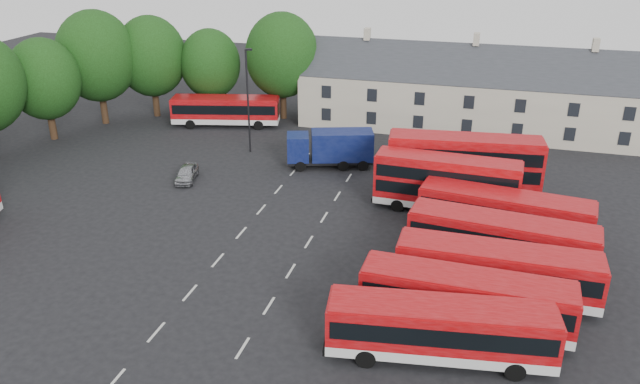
{
  "coord_description": "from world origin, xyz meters",
  "views": [
    {
      "loc": [
        16.0,
        -34.23,
        20.48
      ],
      "look_at": [
        4.79,
        5.63,
        2.2
      ],
      "focal_mm": 35.0,
      "sensor_mm": 36.0,
      "label": 1
    }
  ],
  "objects_px": {
    "bus_dd_south": "(447,181)",
    "silver_car": "(187,173)",
    "box_truck": "(331,147)",
    "bus_row_a": "(441,327)",
    "lamppost": "(248,98)"
  },
  "relations": [
    {
      "from": "bus_row_a",
      "to": "silver_car",
      "type": "xyz_separation_m",
      "value": [
        -22.94,
        17.8,
        -1.26
      ]
    },
    {
      "from": "silver_car",
      "to": "bus_row_a",
      "type": "bearing_deg",
      "value": -51.81
    },
    {
      "from": "bus_dd_south",
      "to": "lamppost",
      "type": "relative_size",
      "value": 1.09
    },
    {
      "from": "bus_row_a",
      "to": "box_truck",
      "type": "bearing_deg",
      "value": 108.32
    },
    {
      "from": "bus_row_a",
      "to": "bus_dd_south",
      "type": "distance_m",
      "value": 17.6
    },
    {
      "from": "lamppost",
      "to": "bus_dd_south",
      "type": "bearing_deg",
      "value": -23.58
    },
    {
      "from": "bus_row_a",
      "to": "lamppost",
      "type": "relative_size",
      "value": 1.17
    },
    {
      "from": "bus_row_a",
      "to": "silver_car",
      "type": "relative_size",
      "value": 3.04
    },
    {
      "from": "box_truck",
      "to": "lamppost",
      "type": "height_order",
      "value": "lamppost"
    },
    {
      "from": "bus_dd_south",
      "to": "box_truck",
      "type": "height_order",
      "value": "bus_dd_south"
    },
    {
      "from": "box_truck",
      "to": "lamppost",
      "type": "xyz_separation_m",
      "value": [
        -8.38,
        1.64,
        3.37
      ]
    },
    {
      "from": "bus_row_a",
      "to": "box_truck",
      "type": "relative_size",
      "value": 1.45
    },
    {
      "from": "box_truck",
      "to": "bus_dd_south",
      "type": "bearing_deg",
      "value": -49.95
    },
    {
      "from": "bus_dd_south",
      "to": "box_truck",
      "type": "relative_size",
      "value": 1.35
    },
    {
      "from": "bus_dd_south",
      "to": "silver_car",
      "type": "bearing_deg",
      "value": -178.29
    }
  ]
}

